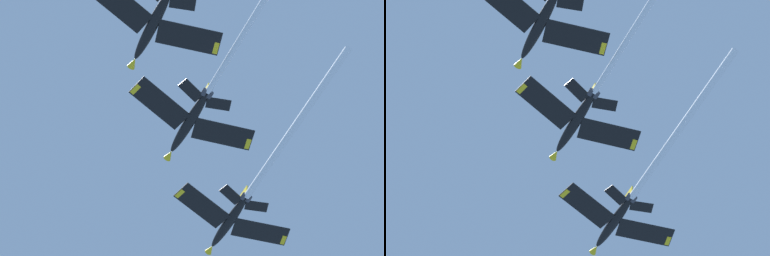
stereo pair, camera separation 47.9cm
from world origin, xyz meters
The scene contains 2 objects.
jet_lead centered at (-4.07, 23.25, 112.01)m, with size 42.46×20.16×9.80m.
jet_second centered at (5.17, 8.75, 109.83)m, with size 37.09×20.18×8.24m.
Camera 2 is at (37.78, -12.94, 1.76)m, focal length 73.93 mm.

